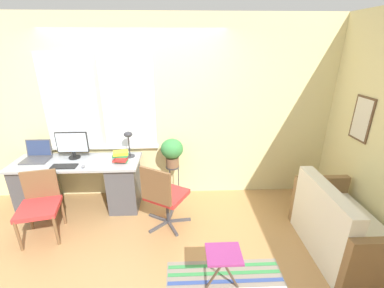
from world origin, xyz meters
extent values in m
plane|color=tan|center=(0.00, 0.00, 0.00)|extent=(14.00, 14.00, 0.00)
cube|color=beige|center=(0.00, 0.69, 1.35)|extent=(9.00, 0.06, 2.70)
cube|color=white|center=(-0.97, 0.65, 1.50)|extent=(0.76, 0.02, 1.38)
cube|color=white|center=(-0.97, 0.64, 1.50)|extent=(0.69, 0.01, 1.31)
cube|color=white|center=(-0.14, 0.65, 1.50)|extent=(0.76, 0.02, 1.38)
cube|color=white|center=(-0.14, 0.64, 1.50)|extent=(0.69, 0.01, 1.31)
cube|color=white|center=(-0.56, 0.66, 0.83)|extent=(1.63, 0.11, 0.04)
cube|color=beige|center=(2.90, 0.00, 1.35)|extent=(0.06, 9.00, 2.70)
cube|color=brown|center=(2.87, -0.05, 1.43)|extent=(0.02, 0.33, 0.56)
cube|color=silver|center=(2.86, -0.05, 1.43)|extent=(0.01, 0.28, 0.51)
cube|color=#9EA3A8|center=(-0.88, 0.31, 0.74)|extent=(1.77, 0.61, 0.03)
cube|color=#4C4C51|center=(-1.53, 0.31, 0.36)|extent=(0.40, 0.53, 0.72)
cube|color=#4C4C51|center=(-0.24, 0.31, 0.36)|extent=(0.40, 0.53, 0.72)
cube|color=#4C4C51|center=(-1.45, 0.34, 0.76)|extent=(0.35, 0.25, 0.02)
cube|color=#4C4C51|center=(-1.45, 0.48, 0.90)|extent=(0.35, 0.04, 0.25)
cube|color=navy|center=(-1.45, 0.48, 0.90)|extent=(0.32, 0.03, 0.22)
cylinder|color=black|center=(-0.94, 0.43, 0.76)|extent=(0.17, 0.17, 0.02)
cylinder|color=black|center=(-0.94, 0.43, 0.81)|extent=(0.05, 0.05, 0.08)
cube|color=black|center=(-0.94, 0.43, 0.99)|extent=(0.45, 0.02, 0.30)
cube|color=silver|center=(-0.94, 0.42, 0.99)|extent=(0.42, 0.01, 0.28)
cube|color=black|center=(-0.97, 0.13, 0.76)|extent=(0.33, 0.14, 0.02)
ellipsoid|color=slate|center=(-0.71, 0.10, 0.77)|extent=(0.04, 0.07, 0.04)
cylinder|color=#2D2D33|center=(-0.15, 0.44, 0.76)|extent=(0.14, 0.14, 0.01)
cylinder|color=#2D2D33|center=(-0.15, 0.44, 0.92)|extent=(0.02, 0.02, 0.31)
ellipsoid|color=#2D2D33|center=(-0.15, 0.44, 1.10)|extent=(0.12, 0.12, 0.08)
cube|color=green|center=(-0.23, 0.26, 0.77)|extent=(0.17, 0.11, 0.03)
cube|color=red|center=(-0.24, 0.24, 0.79)|extent=(0.20, 0.14, 0.02)
cube|color=red|center=(-0.22, 0.25, 0.82)|extent=(0.15, 0.16, 0.04)
cube|color=green|center=(-0.24, 0.26, 0.86)|extent=(0.21, 0.13, 0.03)
cube|color=yellow|center=(-0.23, 0.26, 0.89)|extent=(0.22, 0.17, 0.04)
cylinder|color=brown|center=(-1.31, -0.57, 0.21)|extent=(0.04, 0.04, 0.42)
cylinder|color=brown|center=(-0.91, -0.49, 0.21)|extent=(0.04, 0.04, 0.42)
cylinder|color=brown|center=(-1.39, -0.17, 0.21)|extent=(0.04, 0.04, 0.42)
cylinder|color=brown|center=(-0.99, -0.09, 0.21)|extent=(0.04, 0.04, 0.42)
cube|color=red|center=(-1.15, -0.33, 0.42)|extent=(0.54, 0.52, 0.06)
cube|color=brown|center=(-1.20, -0.10, 0.63)|extent=(0.41, 0.12, 0.38)
cube|color=#47474C|center=(0.28, -0.05, 0.01)|extent=(0.29, 0.19, 0.03)
cube|color=#47474C|center=(0.30, -0.23, 0.01)|extent=(0.26, 0.24, 0.03)
cube|color=#47474C|center=(0.48, -0.27, 0.01)|extent=(0.16, 0.30, 0.03)
cube|color=#47474C|center=(0.57, -0.11, 0.01)|extent=(0.32, 0.07, 0.03)
cube|color=#47474C|center=(0.45, 0.03, 0.01)|extent=(0.10, 0.32, 0.03)
cylinder|color=#333338|center=(0.41, -0.13, 0.22)|extent=(0.04, 0.04, 0.39)
cube|color=red|center=(0.41, -0.13, 0.45)|extent=(0.63, 0.62, 0.06)
cube|color=brown|center=(0.29, -0.33, 0.70)|extent=(0.39, 0.25, 0.44)
cube|color=white|center=(2.46, -0.73, 0.23)|extent=(0.71, 1.06, 0.45)
cube|color=white|center=(2.18, -0.73, 0.66)|extent=(0.16, 1.06, 0.42)
cube|color=olive|center=(2.46, -1.31, 0.34)|extent=(0.71, 0.09, 0.68)
cube|color=olive|center=(2.46, -0.16, 0.34)|extent=(0.71, 0.09, 0.68)
cylinder|color=#333338|center=(0.47, 0.47, 0.56)|extent=(0.20, 0.20, 0.02)
cylinder|color=#333338|center=(0.56, 0.47, 0.27)|extent=(0.01, 0.01, 0.55)
cylinder|color=#333338|center=(0.43, 0.54, 0.27)|extent=(0.01, 0.01, 0.55)
cylinder|color=#333338|center=(0.43, 0.39, 0.27)|extent=(0.01, 0.01, 0.55)
cylinder|color=brown|center=(0.47, 0.47, 0.64)|extent=(0.19, 0.19, 0.15)
ellipsoid|color=#388442|center=(0.47, 0.47, 0.85)|extent=(0.33, 0.33, 0.30)
cube|color=gray|center=(1.05, -1.11, 0.00)|extent=(1.24, 0.57, 0.01)
cube|color=#334C99|center=(1.05, -1.11, 0.01)|extent=(1.21, 0.05, 0.00)
cube|color=#388E4C|center=(1.05, -1.01, 0.01)|extent=(1.21, 0.05, 0.00)
cube|color=#388E4C|center=(1.05, -0.90, 0.01)|extent=(1.21, 0.05, 0.00)
cube|color=#93337A|center=(1.00, -1.17, 0.44)|extent=(0.34, 0.29, 0.02)
cylinder|color=#4C3D2D|center=(0.94, -1.17, 0.21)|extent=(0.23, 0.02, 0.44)
cylinder|color=#4C3D2D|center=(1.06, -1.17, 0.21)|extent=(0.23, 0.02, 0.44)
camera|label=1|loc=(0.62, -3.04, 2.31)|focal=24.00mm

